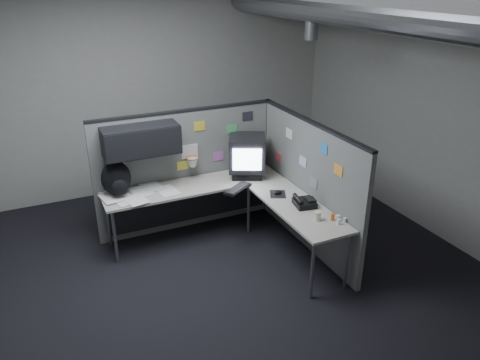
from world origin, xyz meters
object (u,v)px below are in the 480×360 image
monitor (247,155)px  keyboard (238,189)px  phone (304,202)px  backpack (116,179)px  desk (221,198)px

monitor → keyboard: monitor is taller
phone → backpack: (-1.89, 1.18, 0.17)m
monitor → backpack: monitor is taller
desk → phone: phone is taller
desk → monitor: bearing=30.8°
monitor → phone: (0.21, -1.10, -0.23)m
desk → backpack: size_ratio=5.32×
keyboard → phone: size_ratio=1.57×
monitor → keyboard: 0.56m
desk → phone: bearing=-48.5°
monitor → backpack: (-1.69, 0.08, -0.06)m
phone → desk: bearing=151.1°
monitor → phone: monitor is taller
monitor → backpack: size_ratio=1.42×
keyboard → desk: bearing=166.0°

